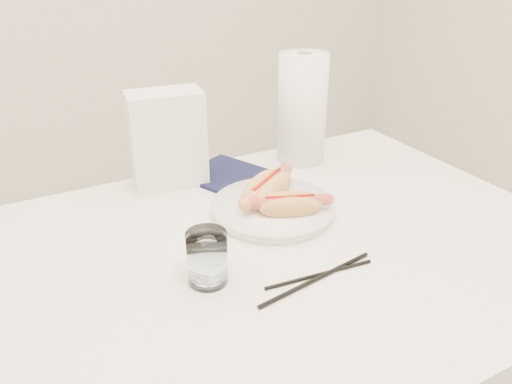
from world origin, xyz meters
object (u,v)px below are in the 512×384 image
plate (273,209)px  water_glass (207,258)px  hotdog_left (267,189)px  napkin_box (167,139)px  hotdog_right (290,205)px  table (254,278)px  paper_towel_roll (302,109)px

plate → water_glass: size_ratio=2.65×
hotdog_left → napkin_box: size_ratio=0.79×
hotdog_right → water_glass: 0.24m
hotdog_left → water_glass: (-0.21, -0.17, 0.00)m
hotdog_left → water_glass: 0.27m
water_glass → hotdog_left: bearing=39.9°
napkin_box → plate: bearing=-51.9°
table → hotdog_left: bearing=52.7°
napkin_box → table: bearing=-75.7°
plate → napkin_box: (-0.13, 0.23, 0.10)m
napkin_box → paper_towel_roll: 0.33m
hotdog_left → hotdog_right: bearing=-116.8°
plate → napkin_box: size_ratio=1.13×
table → water_glass: bearing=-158.6°
plate → paper_towel_roll: bearing=46.3°
table → hotdog_left: hotdog_left is taller
table → water_glass: (-0.11, -0.04, 0.10)m
hotdog_right → paper_towel_roll: bearing=74.7°
napkin_box → paper_towel_roll: size_ratio=0.81×
table → hotdog_right: 0.16m
napkin_box → hotdog_left: bearing=-48.1°
table → hotdog_right: (0.11, 0.06, 0.10)m
plate → hotdog_right: hotdog_right is taller
plate → table: bearing=-134.0°
table → paper_towel_roll: paper_towel_roll is taller
hotdog_left → hotdog_right: (0.01, -0.07, -0.00)m
water_glass → napkin_box: napkin_box is taller
plate → water_glass: water_glass is taller
plate → hotdog_right: size_ratio=1.60×
plate → napkin_box: 0.28m
plate → hotdog_right: bearing=-77.1°
water_glass → napkin_box: 0.39m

